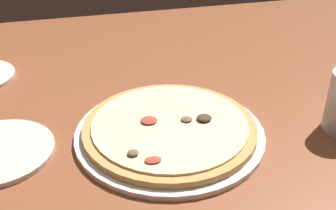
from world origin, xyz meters
The scene contains 2 objects.
dining_table centered at (0.00, 0.00, 2.00)cm, with size 150.00×110.00×4.00cm, color brown.
pizza_main centered at (-2.09, -10.71, 5.22)cm, with size 32.54×32.54×3.37cm.
Camera 1 is at (-17.22, -70.31, 47.03)cm, focal length 46.34 mm.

